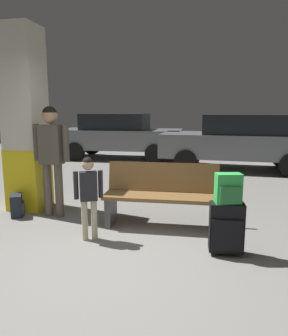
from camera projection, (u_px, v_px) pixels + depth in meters
ground_plane at (158, 186)px, 7.19m from camera, size 18.00×18.00×0.10m
structural_pillar at (26, 121)px, 5.20m from camera, size 0.57×0.57×2.94m
bench at (161, 195)px, 4.53m from camera, size 1.62×0.59×0.89m
suitcase at (226, 228)px, 3.63m from camera, size 0.39×0.26×0.60m
backpack_bright at (228, 189)px, 3.55m from camera, size 0.31×0.24×0.34m
child at (88, 190)px, 3.99m from camera, size 0.33×0.20×1.06m
adult at (51, 150)px, 4.84m from camera, size 0.58×0.23×1.69m
backpack_dark_floor at (17, 206)px, 4.98m from camera, size 0.29×0.32×0.34m
parked_car_near at (238, 140)px, 8.83m from camera, size 4.17×1.94×1.51m
parked_car_far at (119, 135)px, 10.83m from camera, size 4.13×1.86×1.51m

